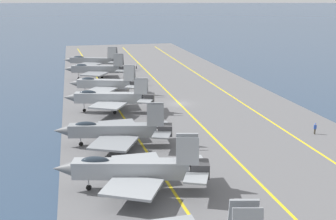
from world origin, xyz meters
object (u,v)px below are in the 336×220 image
parked_jet_sixth (97,69)px  crew_white_vest (136,66)px  crew_blue_vest (315,128)px  parked_jet_fourth (110,98)px  parked_jet_fifth (106,84)px  parked_jet_second (134,169)px  parked_jet_seventh (93,60)px  crew_red_vest (146,81)px  parked_jet_third (116,130)px

parked_jet_sixth → crew_white_vest: 17.91m
crew_blue_vest → crew_white_vest: 66.06m
parked_jet_fourth → parked_jet_fifth: (14.29, -0.31, -0.36)m
parked_jet_second → parked_jet_fifth: 46.57m
parked_jet_fourth → crew_white_vest: bearing=-14.5°
parked_jet_fifth → crew_white_vest: (29.87, -11.12, -1.36)m
parked_jet_seventh → crew_blue_vest: 71.90m
parked_jet_seventh → crew_red_vest: size_ratio=9.59×
parked_jet_sixth → crew_red_vest: 14.30m
parked_jet_fourth → parked_jet_seventh: bearing=0.6°
parked_jet_seventh → crew_red_vest: bearing=-156.5°
parked_jet_fourth → crew_red_vest: bearing=-25.5°
crew_white_vest → parked_jet_sixth: bearing=138.5°
parked_jet_sixth → crew_blue_vest: size_ratio=9.19×
parked_jet_third → crew_blue_vest: (-1.64, -30.32, -1.33)m
crew_blue_vest → crew_white_vest: crew_white_vest is taller
parked_jet_second → parked_jet_seventh: size_ratio=1.00×
parked_jet_seventh → crew_white_vest: parked_jet_seventh is taller
crew_red_vest → crew_white_vest: crew_white_vest is taller
parked_jet_sixth → parked_jet_fourth: bearing=-179.3°
crew_blue_vest → parked_jet_second: bearing=113.3°
parked_jet_seventh → crew_white_vest: (-1.80, -11.93, -1.61)m
parked_jet_third → parked_jet_seventh: parked_jet_seventh is taller
crew_red_vest → parked_jet_third: bearing=164.1°
parked_jet_seventh → crew_white_vest: 12.17m
parked_jet_sixth → crew_blue_vest: 58.42m
parked_jet_sixth → parked_jet_seventh: (15.15, 0.11, -0.11)m
parked_jet_fourth → parked_jet_seventh: parked_jet_seventh is taller
parked_jet_seventh → crew_red_vest: parked_jet_seventh is taller
parked_jet_fourth → crew_red_vest: 23.73m
parked_jet_fifth → crew_red_vest: 12.22m
parked_jet_second → crew_red_vest: (53.63, -10.69, -1.57)m
parked_jet_fourth → crew_blue_vest: size_ratio=9.43×
parked_jet_fourth → crew_blue_vest: 35.27m
crew_blue_vest → crew_white_vest: (63.57, 17.96, 0.02)m
crew_white_vest → crew_red_vest: bearing=176.9°
crew_white_vest → parked_jet_third: bearing=168.7°
parked_jet_second → parked_jet_seventh: 78.24m
crew_red_vest → parked_jet_seventh: bearing=23.5°
parked_jet_fourth → parked_jet_fifth: bearing=-1.2°
crew_blue_vest → parked_jet_third: bearing=86.9°
parked_jet_fifth → crew_white_vest: 31.90m
parked_jet_fifth → parked_jet_sixth: size_ratio=0.96×
crew_red_vest → crew_blue_vest: (-40.76, -19.20, -0.01)m
parked_jet_sixth → crew_blue_vest: bearing=-149.3°
parked_jet_second → parked_jet_fourth: bearing=-0.9°
parked_jet_second → parked_jet_sixth: 63.09m
crew_red_vest → crew_white_vest: bearing=-3.1°
parked_jet_seventh → crew_blue_vest: size_ratio=9.64×
parked_jet_third → parked_jet_fourth: bearing=-3.0°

